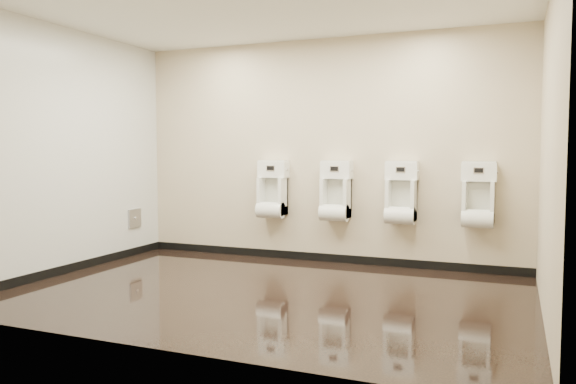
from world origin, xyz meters
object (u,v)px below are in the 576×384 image
object	(u,v)px
urinal_0	(272,194)
urinal_2	(401,197)
urinal_3	(478,200)
urinal_1	(336,196)
access_panel	(135,218)

from	to	relation	value
urinal_0	urinal_2	xyz separation A→B (m)	(1.66, 0.00, 0.00)
urinal_0	urinal_3	xyz separation A→B (m)	(2.52, 0.00, 0.00)
urinal_2	urinal_1	bearing A→B (deg)	180.00
urinal_3	urinal_0	bearing A→B (deg)	180.00
urinal_0	urinal_1	size ratio (longest dim) A/B	1.00
access_panel	urinal_2	bearing A→B (deg)	6.87
urinal_1	access_panel	bearing A→B (deg)	-171.10
urinal_2	urinal_3	world-z (taller)	same
urinal_2	access_panel	bearing A→B (deg)	-173.13
urinal_3	urinal_1	bearing A→B (deg)	180.00
urinal_0	access_panel	bearing A→B (deg)	-167.10
urinal_1	urinal_2	world-z (taller)	same
urinal_0	urinal_2	world-z (taller)	same
urinal_1	urinal_2	bearing A→B (deg)	0.00
urinal_0	urinal_1	world-z (taller)	same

